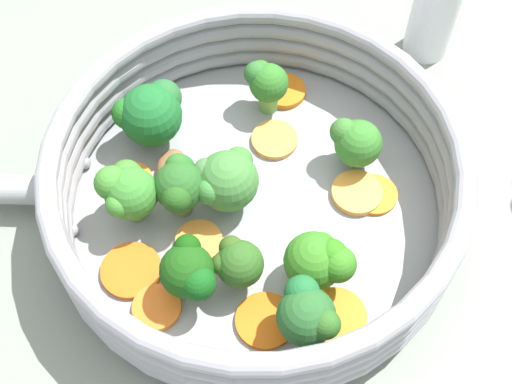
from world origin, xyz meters
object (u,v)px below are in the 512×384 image
(broccoli_floret_7, at_px, (238,263))
(broccoli_floret_2, at_px, (189,271))
(carrot_slice_3, at_px, (131,271))
(broccoli_floret_5, at_px, (266,82))
(carrot_slice_9, at_px, (275,140))
(carrot_slice_0, at_px, (157,308))
(broccoli_floret_1, at_px, (309,315))
(carrot_slice_2, at_px, (265,321))
(broccoli_floret_3, at_px, (150,113))
(broccoli_floret_8, at_px, (127,190))
(broccoli_floret_4, at_px, (226,180))
(broccoli_floret_6, at_px, (354,141))
(broccoli_floret_0, at_px, (320,260))
(mushroom_piece_0, at_px, (172,165))
(carrot_slice_8, at_px, (284,91))
(broccoli_floret_9, at_px, (179,185))
(carrot_slice_6, at_px, (374,195))
(skillet, at_px, (256,207))
(carrot_slice_1, at_px, (203,246))
(carrot_slice_5, at_px, (357,193))
(carrot_slice_7, at_px, (337,316))
(carrot_slice_4, at_px, (130,182))

(broccoli_floret_7, bearing_deg, broccoli_floret_2, 154.52)
(carrot_slice_3, distance_m, broccoli_floret_5, 0.17)
(carrot_slice_3, relative_size, carrot_slice_9, 1.19)
(carrot_slice_0, xyz_separation_m, broccoli_floret_1, (0.06, -0.07, 0.03))
(carrot_slice_2, xyz_separation_m, broccoli_floret_7, (0.00, 0.03, 0.02))
(broccoli_floret_2, bearing_deg, carrot_slice_9, 25.96)
(broccoli_floret_3, bearing_deg, carrot_slice_3, -133.38)
(carrot_slice_0, relative_size, broccoli_floret_8, 0.64)
(carrot_slice_9, bearing_deg, broccoli_floret_4, -162.48)
(broccoli_floret_4, distance_m, broccoli_floret_6, 0.09)
(carrot_slice_3, bearing_deg, carrot_slice_2, -61.08)
(broccoli_floret_0, distance_m, mushroom_piece_0, 0.13)
(broccoli_floret_2, relative_size, broccoli_floret_8, 0.93)
(carrot_slice_8, bearing_deg, broccoli_floret_7, -141.25)
(broccoli_floret_6, bearing_deg, carrot_slice_2, -156.37)
(broccoli_floret_4, xyz_separation_m, broccoli_floret_9, (-0.03, 0.01, 0.00))
(broccoli_floret_6, bearing_deg, broccoli_floret_1, -145.28)
(carrot_slice_0, height_order, broccoli_floret_0, broccoli_floret_0)
(broccoli_floret_1, bearing_deg, carrot_slice_6, 23.67)
(skillet, distance_m, broccoli_floret_6, 0.08)
(carrot_slice_1, height_order, broccoli_floret_0, broccoli_floret_0)
(broccoli_floret_8, bearing_deg, broccoli_floret_2, -92.21)
(carrot_slice_2, distance_m, broccoli_floret_7, 0.04)
(broccoli_floret_3, distance_m, broccoli_floret_7, 0.13)
(broccoli_floret_0, distance_m, broccoli_floret_4, 0.08)
(broccoli_floret_3, xyz_separation_m, broccoli_floret_9, (-0.02, -0.06, 0.00))
(carrot_slice_5, xyz_separation_m, broccoli_floret_2, (-0.13, 0.01, 0.03))
(carrot_slice_7, xyz_separation_m, broccoli_floret_6, (0.09, 0.08, 0.02))
(carrot_slice_9, height_order, broccoli_floret_5, broccoli_floret_5)
(carrot_slice_6, xyz_separation_m, broccoli_floret_2, (-0.14, 0.02, 0.03))
(broccoli_floret_5, bearing_deg, broccoli_floret_2, -146.88)
(broccoli_floret_9, bearing_deg, broccoli_floret_6, -20.84)
(broccoli_floret_5, bearing_deg, carrot_slice_6, -86.33)
(broccoli_floret_5, bearing_deg, carrot_slice_2, -129.86)
(carrot_slice_4, relative_size, broccoli_floret_6, 0.80)
(carrot_slice_1, distance_m, broccoli_floret_2, 0.04)
(carrot_slice_1, height_order, broccoli_floret_6, broccoli_floret_6)
(broccoli_floret_8, xyz_separation_m, broccoli_floret_9, (0.03, -0.02, -0.00))
(skillet, bearing_deg, broccoli_floret_9, 145.49)
(carrot_slice_3, xyz_separation_m, carrot_slice_8, (0.17, 0.05, 0.00))
(carrot_slice_7, xyz_separation_m, broccoli_floret_5, (0.07, 0.16, 0.03))
(mushroom_piece_0, bearing_deg, broccoli_floret_1, -93.11)
(carrot_slice_2, relative_size, broccoli_floret_9, 0.80)
(carrot_slice_1, bearing_deg, carrot_slice_5, -17.79)
(carrot_slice_1, height_order, carrot_slice_8, same)
(broccoli_floret_3, bearing_deg, broccoli_floret_4, -84.65)
(carrot_slice_6, height_order, broccoli_floret_5, broccoli_floret_5)
(carrot_slice_2, xyz_separation_m, mushroom_piece_0, (0.02, 0.13, 0.00))
(broccoli_floret_2, xyz_separation_m, broccoli_floret_4, (0.06, 0.04, -0.00))
(broccoli_floret_4, height_order, broccoli_floret_9, same)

